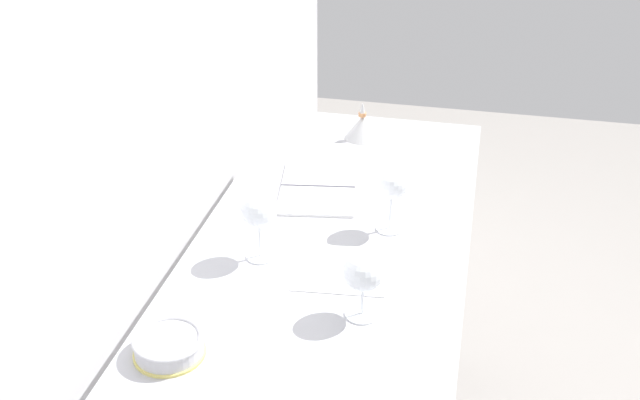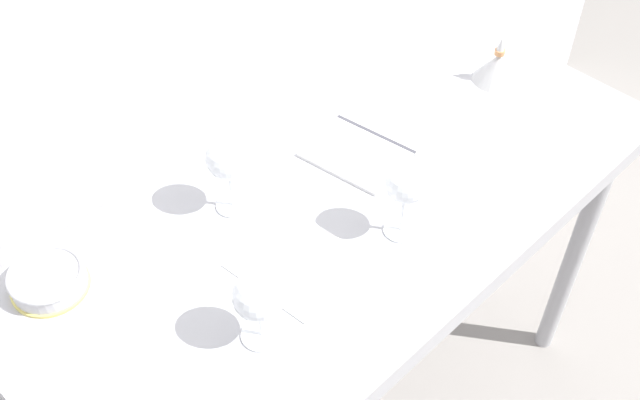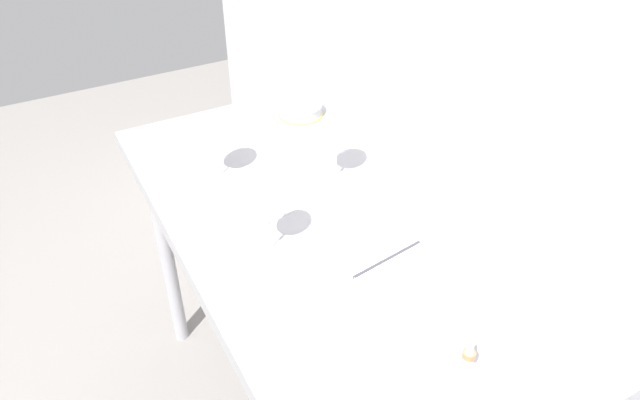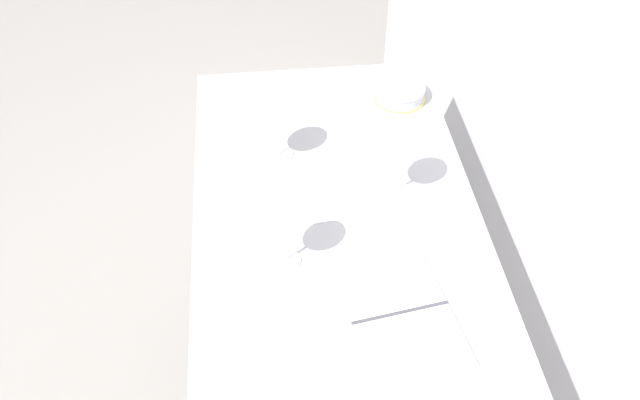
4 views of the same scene
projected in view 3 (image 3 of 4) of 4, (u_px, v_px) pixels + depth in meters
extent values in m
cube|color=#BBBBC0|center=(500.00, 35.00, 1.47)|extent=(3.80, 0.04, 2.60)
cube|color=#A4A4A9|center=(318.00, 233.00, 1.53)|extent=(1.40, 0.64, 0.04)
cube|color=#A4A4A9|center=(192.00, 278.00, 1.41)|extent=(1.40, 0.01, 0.05)
cylinder|color=#A4A4A9|center=(166.00, 252.00, 2.15)|extent=(0.05, 0.05, 0.86)
cylinder|color=#A4A4A9|center=(299.00, 209.00, 2.35)|extent=(0.05, 0.05, 0.86)
cylinder|color=white|center=(222.00, 174.00, 1.70)|extent=(0.07, 0.07, 0.00)
cylinder|color=white|center=(221.00, 163.00, 1.68)|extent=(0.01, 0.01, 0.07)
sphere|color=white|center=(218.00, 140.00, 1.64)|extent=(0.09, 0.09, 0.09)
cylinder|color=maroon|center=(218.00, 145.00, 1.65)|extent=(0.06, 0.06, 0.02)
cylinder|color=white|center=(335.00, 178.00, 1.69)|extent=(0.07, 0.07, 0.00)
cylinder|color=white|center=(335.00, 163.00, 1.66)|extent=(0.01, 0.01, 0.09)
sphere|color=white|center=(336.00, 137.00, 1.61)|extent=(0.09, 0.09, 0.09)
cylinder|color=maroon|center=(336.00, 142.00, 1.62)|extent=(0.06, 0.06, 0.03)
cylinder|color=white|center=(272.00, 248.00, 1.45)|extent=(0.07, 0.07, 0.00)
cylinder|color=white|center=(271.00, 233.00, 1.43)|extent=(0.01, 0.01, 0.09)
sphere|color=white|center=(269.00, 204.00, 1.38)|extent=(0.08, 0.08, 0.08)
cylinder|color=maroon|center=(269.00, 210.00, 1.39)|extent=(0.06, 0.06, 0.02)
cube|color=white|center=(366.00, 243.00, 1.47)|extent=(0.18, 0.22, 0.01)
cube|color=white|center=(411.00, 278.00, 1.37)|extent=(0.18, 0.22, 0.01)
cube|color=#3F3F47|center=(388.00, 260.00, 1.42)|extent=(0.04, 0.20, 0.01)
cube|color=white|center=(269.00, 195.00, 1.63)|extent=(0.21, 0.22, 0.00)
cylinder|color=#DBCC66|center=(301.00, 114.00, 1.98)|extent=(0.14, 0.14, 0.01)
cylinder|color=#B7B7BC|center=(300.00, 109.00, 1.97)|extent=(0.13, 0.13, 0.03)
torus|color=#B7B7BC|center=(300.00, 105.00, 1.96)|extent=(0.14, 0.14, 0.01)
cone|color=#B4B4B4|center=(466.00, 370.00, 1.13)|extent=(0.11, 0.11, 0.07)
cylinder|color=#C17F4C|center=(469.00, 354.00, 1.11)|extent=(0.02, 0.02, 0.01)
cone|color=#B4B4B4|center=(471.00, 346.00, 1.09)|extent=(0.02, 0.02, 0.03)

